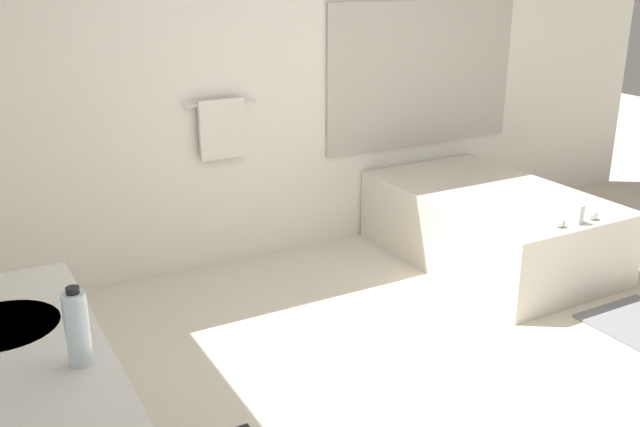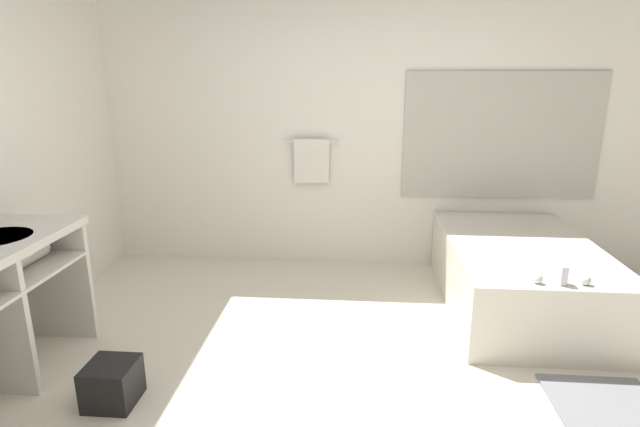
# 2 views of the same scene
# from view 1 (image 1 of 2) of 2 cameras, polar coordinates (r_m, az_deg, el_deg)

# --- Properties ---
(ground_plane) EXTENTS (16.00, 16.00, 0.00)m
(ground_plane) POSITION_cam_1_polar(r_m,az_deg,el_deg) (3.62, 10.77, -15.01)
(ground_plane) COLOR beige
(ground_plane) RESTS_ON ground
(wall_back_with_blinds) EXTENTS (7.40, 0.13, 2.70)m
(wall_back_with_blinds) POSITION_cam_1_polar(r_m,az_deg,el_deg) (4.96, -4.56, 11.46)
(wall_back_with_blinds) COLOR white
(wall_back_with_blinds) RESTS_ON ground_plane
(vanity_counter) EXTENTS (0.59, 1.31, 0.86)m
(vanity_counter) POSITION_cam_1_polar(r_m,az_deg,el_deg) (2.65, -22.97, -14.21)
(vanity_counter) COLOR silver
(vanity_counter) RESTS_ON ground_plane
(bathtub) EXTENTS (1.07, 1.72, 0.64)m
(bathtub) POSITION_cam_1_polar(r_m,az_deg,el_deg) (5.21, 13.39, -0.66)
(bathtub) COLOR silver
(bathtub) RESTS_ON ground_plane
(water_bottle_1) EXTENTS (0.07, 0.07, 0.26)m
(water_bottle_1) POSITION_cam_1_polar(r_m,az_deg,el_deg) (2.30, -18.85, -8.65)
(water_bottle_1) COLOR silver
(water_bottle_1) RESTS_ON vanity_counter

